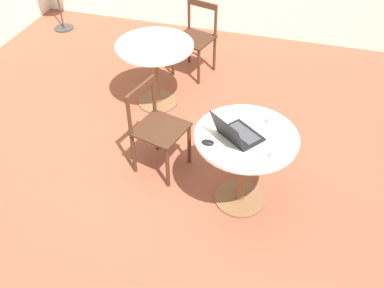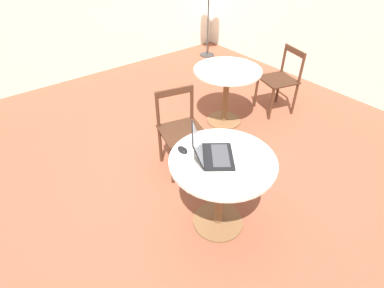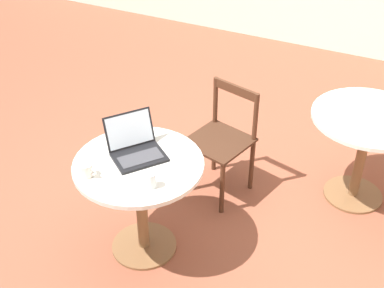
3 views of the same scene
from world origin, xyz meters
The scene contains 9 objects.
ground_plane centered at (0.00, 0.00, 0.00)m, with size 16.00×16.00×0.00m, color brown.
cafe_table_near centered at (0.04, -0.54, 0.57)m, with size 0.83×0.83×0.74m.
cafe_table_mid centered at (1.23, 0.66, 0.57)m, with size 0.83×0.83×0.74m.
chair_near_back centered at (0.25, 0.29, 0.45)m, with size 0.52×0.52×0.86m.
chair_mid_right centered at (2.02, 0.43, 0.45)m, with size 0.53×0.53×0.86m.
laptop centered at (-0.02, -0.47, 0.79)m, with size 0.44×0.44×0.24m.
mouse centered at (-0.15, -0.28, 0.76)m, with size 0.06×0.10×0.03m.
mug centered at (-0.17, -0.79, 0.78)m, with size 0.11×0.07×0.09m.
drinking_glass centered at (0.22, -0.71, 0.79)m, with size 0.07×0.07×0.10m.
Camera 1 is at (-2.54, -0.85, 2.88)m, focal length 40.00 mm.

